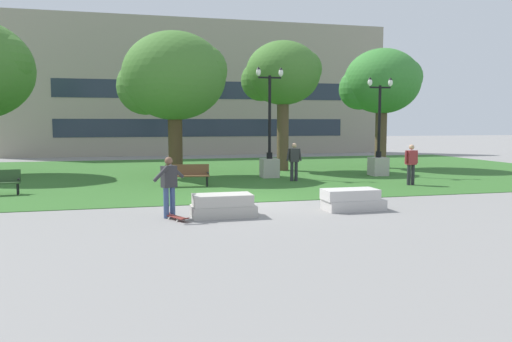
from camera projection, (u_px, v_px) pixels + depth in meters
The scene contains 15 objects.
ground_plane at pixel (251, 203), 16.52m from camera, with size 140.00×140.00×0.00m, color gray.
grass_lawn at pixel (207, 173), 26.18m from camera, with size 40.00×20.00×0.02m, color #336628.
concrete_block_center at pixel (223, 206), 14.11m from camera, with size 1.80×0.90×0.64m.
concrete_block_left at pixel (352, 200), 15.19m from camera, with size 1.84×0.90×0.64m.
person_skateboarder at pixel (169, 183), 13.86m from camera, with size 0.94×0.95×1.71m.
skateboard at pixel (176, 217), 13.62m from camera, with size 0.63×1.00×0.14m.
park_bench_near_left at pixel (187, 174), 20.57m from camera, with size 1.84×0.70×0.90m.
lamp_post_left at pixel (270, 155), 23.81m from camera, with size 1.32×0.80×5.23m.
lamp_post_center at pixel (378, 156), 24.71m from camera, with size 1.32×0.80×4.83m.
tree_far_right at pixel (173, 78), 23.93m from camera, with size 5.22×4.97×6.96m.
tree_near_right at pixel (381, 83), 28.47m from camera, with size 4.55×4.33×6.81m.
tree_far_left at pixel (282, 75), 26.90m from camera, with size 4.24×4.03×7.00m.
person_bystander_near_lawn at pixel (294, 160), 22.39m from camera, with size 0.70×0.24×1.71m.
person_bystander_far_lawn at pixel (411, 162), 20.97m from camera, with size 0.64×0.28×1.71m.
building_facade_distant at pixel (205, 88), 40.14m from camera, with size 30.84×1.03×10.81m.
Camera 1 is at (-3.79, -15.90, 2.68)m, focal length 35.00 mm.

